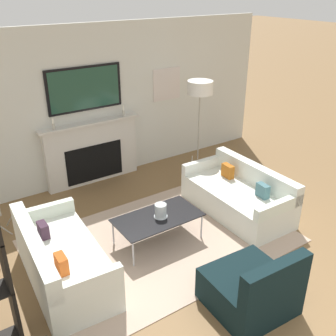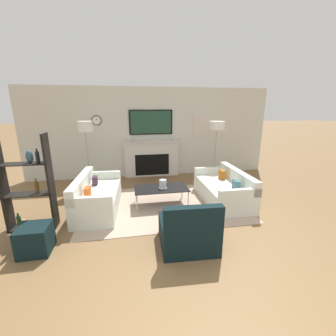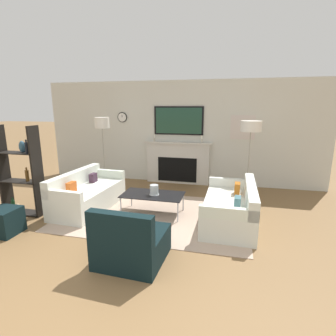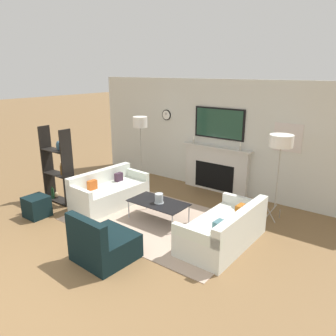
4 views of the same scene
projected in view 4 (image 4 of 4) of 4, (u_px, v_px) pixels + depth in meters
The scene contains 12 objects.
ground_plane at pixel (38, 291), 4.47m from camera, with size 60.00×60.00×0.00m, color brown.
fireplace_wall at pixel (219, 142), 7.93m from camera, with size 7.50×0.28×2.70m.
area_rug at pixel (159, 222), 6.50m from camera, with size 3.47×2.34×0.01m.
couch_left at pixel (109, 193), 7.25m from camera, with size 0.89×1.73×0.75m.
couch_right at pixel (224, 230), 5.60m from camera, with size 0.90×1.76×0.71m.
armchair at pixel (103, 245), 5.15m from camera, with size 0.89×0.88×0.81m.
coffee_table at pixel (158, 203), 6.45m from camera, with size 1.17×0.63×0.40m.
hurricane_candle at pixel (159, 199), 6.38m from camera, with size 0.19×0.19×0.19m.
floor_lamp_left at pixel (140, 123), 8.19m from camera, with size 0.36×0.36×1.79m.
floor_lamp_right at pixel (281, 142), 6.15m from camera, with size 0.45×0.45×1.74m.
shelf_unit at pixel (58, 167), 7.29m from camera, with size 0.79×0.28×1.71m.
ottoman at pixel (37, 207), 6.69m from camera, with size 0.44×0.44×0.43m.
Camera 4 is at (3.71, -1.95, 2.90)m, focal length 35.00 mm.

